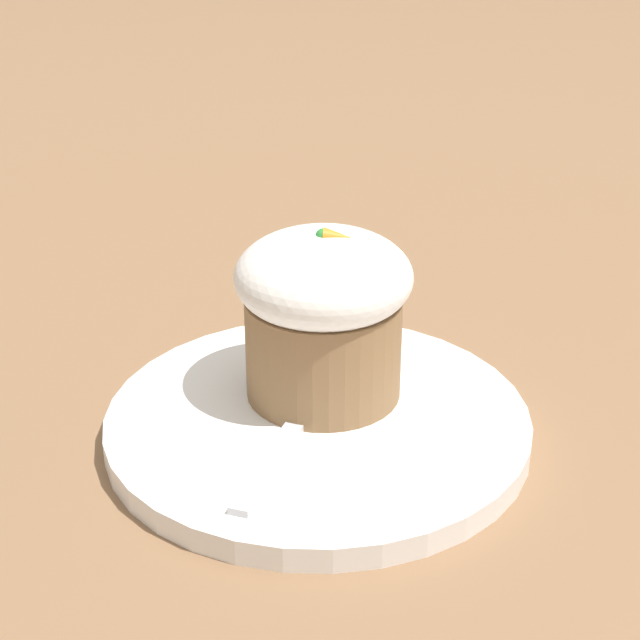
% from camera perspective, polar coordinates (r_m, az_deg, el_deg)
% --- Properties ---
extents(ground_plane, '(4.00, 4.00, 0.00)m').
position_cam_1_polar(ground_plane, '(0.58, -0.13, -6.17)').
color(ground_plane, '#846042').
extents(dessert_plate, '(0.23, 0.23, 0.01)m').
position_cam_1_polar(dessert_plate, '(0.57, -0.13, -5.60)').
color(dessert_plate, white).
rests_on(dessert_plate, ground_plane).
extents(carrot_cake, '(0.09, 0.09, 0.10)m').
position_cam_1_polar(carrot_cake, '(0.57, 0.00, 0.49)').
color(carrot_cake, olive).
rests_on(carrot_cake, dessert_plate).
extents(spoon, '(0.05, 0.14, 0.01)m').
position_cam_1_polar(spoon, '(0.57, -0.59, -4.44)').
color(spoon, silver).
rests_on(spoon, dessert_plate).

